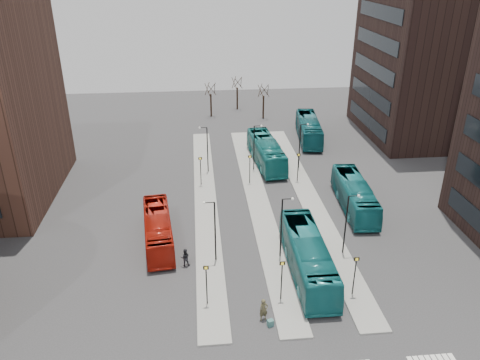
{
  "coord_description": "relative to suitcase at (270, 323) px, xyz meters",
  "views": [
    {
      "loc": [
        -4.66,
        -17.89,
        25.3
      ],
      "look_at": [
        -0.51,
        24.7,
        5.0
      ],
      "focal_mm": 35.0,
      "sensor_mm": 36.0,
      "label": 1
    }
  ],
  "objects": [
    {
      "name": "island_left",
      "position": [
        -4.29,
        20.86,
        -0.2
      ],
      "size": [
        2.5,
        45.0,
        0.15
      ],
      "primitive_type": "cube",
      "color": "gray",
      "rests_on": "ground"
    },
    {
      "name": "island_mid",
      "position": [
        1.71,
        20.86,
        -0.2
      ],
      "size": [
        2.5,
        45.0,
        0.15
      ],
      "primitive_type": "cube",
      "color": "gray",
      "rests_on": "ground"
    },
    {
      "name": "island_right",
      "position": [
        7.71,
        20.86,
        -0.2
      ],
      "size": [
        2.5,
        45.0,
        0.15
      ],
      "primitive_type": "cube",
      "color": "gray",
      "rests_on": "ground"
    },
    {
      "name": "suitcase",
      "position": [
        0.0,
        0.0,
        0.0
      ],
      "size": [
        0.55,
        0.5,
        0.56
      ],
      "primitive_type": "cube",
      "rotation": [
        0.0,
        0.0,
        0.38
      ],
      "color": "navy",
      "rests_on": "ground"
    },
    {
      "name": "red_bus",
      "position": [
        -9.12,
        12.65,
        1.2
      ],
      "size": [
        3.65,
        10.84,
        2.96
      ],
      "primitive_type": "imported",
      "rotation": [
        0.0,
        0.0,
        0.11
      ],
      "color": "#AB190D",
      "rests_on": "ground"
    },
    {
      "name": "teal_bus_a",
      "position": [
        4.24,
        6.34,
        1.46
      ],
      "size": [
        3.05,
        12.54,
        3.49
      ],
      "primitive_type": "imported",
      "rotation": [
        0.0,
        0.0,
        -0.01
      ],
      "color": "#15686C",
      "rests_on": "ground"
    },
    {
      "name": "teal_bus_b",
      "position": [
        4.23,
        30.96,
        1.46
      ],
      "size": [
        3.92,
        12.66,
        3.47
      ],
      "primitive_type": "imported",
      "rotation": [
        0.0,
        0.0,
        0.08
      ],
      "color": "#156A69",
      "rests_on": "ground"
    },
    {
      "name": "teal_bus_c",
      "position": [
        12.14,
        17.56,
        1.35
      ],
      "size": [
        3.5,
        11.88,
        3.27
      ],
      "primitive_type": "imported",
      "rotation": [
        0.0,
        0.0,
        -0.07
      ],
      "color": "#166A6F",
      "rests_on": "ground"
    },
    {
      "name": "teal_bus_d",
      "position": [
        12.11,
        39.58,
        1.45
      ],
      "size": [
        4.31,
        12.64,
        3.45
      ],
      "primitive_type": "imported",
      "rotation": [
        0.0,
        0.0,
        -0.12
      ],
      "color": "#135961",
      "rests_on": "ground"
    },
    {
      "name": "traveller",
      "position": [
        -0.42,
        0.75,
        0.67
      ],
      "size": [
        0.77,
        0.58,
        1.89
      ],
      "primitive_type": "imported",
      "rotation": [
        0.0,
        0.0,
        0.2
      ],
      "color": "#48432B",
      "rests_on": "ground"
    },
    {
      "name": "commuter_a",
      "position": [
        -6.49,
        8.43,
        0.59
      ],
      "size": [
        0.85,
        0.66,
        1.74
      ],
      "primitive_type": "imported",
      "rotation": [
        0.0,
        0.0,
        3.15
      ],
      "color": "black",
      "rests_on": "ground"
    },
    {
      "name": "commuter_b",
      "position": [
        3.25,
        8.34,
        0.47
      ],
      "size": [
        0.53,
        0.94,
        1.51
      ],
      "primitive_type": "imported",
      "rotation": [
        0.0,
        0.0,
        1.37
      ],
      "color": "black",
      "rests_on": "ground"
    },
    {
      "name": "commuter_c",
      "position": [
        3.95,
        8.12,
        0.51
      ],
      "size": [
        0.7,
        1.08,
        1.57
      ],
      "primitive_type": "imported",
      "rotation": [
        0.0,
        0.0,
        4.59
      ],
      "color": "black",
      "rests_on": "ground"
    },
    {
      "name": "tower_far",
      "position": [
        31.68,
        40.86,
        14.72
      ],
      "size": [
        20.12,
        20.0,
        30.0
      ],
      "color": "black",
      "rests_on": "ground"
    },
    {
      "name": "sign_poles",
      "position": [
        1.31,
        13.86,
        2.13
      ],
      "size": [
        12.45,
        22.12,
        3.65
      ],
      "color": "black",
      "rests_on": "ground"
    },
    {
      "name": "lamp_posts",
      "position": [
        2.34,
        18.86,
        3.3
      ],
      "size": [
        14.04,
        20.24,
        6.12
      ],
      "color": "black",
      "rests_on": "ground"
    },
    {
      "name": "bare_trees",
      "position": [
        2.37,
        53.52,
        2.45
      ],
      "size": [
        10.97,
        8.14,
        5.9
      ],
      "color": "black",
      "rests_on": "ground"
    }
  ]
}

